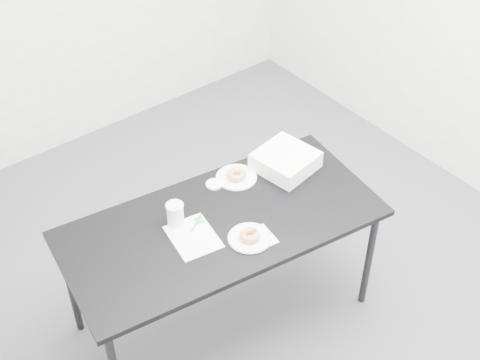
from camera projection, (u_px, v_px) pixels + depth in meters
floor at (229, 289)px, 4.17m from camera, size 4.00×4.00×0.00m
wall_right at (478, 0)px, 4.23m from camera, size 0.02×4.00×2.70m
table at (222, 229)px, 3.56m from camera, size 1.79×1.02×0.77m
scorecard at (193, 237)px, 3.44m from camera, size 0.27×0.32×0.00m
logo_patch at (199, 220)px, 3.53m from camera, size 0.05×0.05×0.00m
pen at (196, 222)px, 3.51m from camera, size 0.12×0.08×0.01m
napkin at (258, 238)px, 3.43m from camera, size 0.18×0.18×0.00m
plate_near at (250, 238)px, 3.42m from camera, size 0.23×0.23×0.01m
donut_near at (250, 235)px, 3.41m from camera, size 0.13×0.13×0.04m
plate_far at (236, 177)px, 3.79m from camera, size 0.23×0.23×0.01m
donut_far at (236, 174)px, 3.78m from camera, size 0.11×0.11×0.04m
coffee_cup at (175, 214)px, 3.47m from camera, size 0.09×0.09×0.13m
cup_lid at (214, 184)px, 3.74m from camera, size 0.09×0.09×0.01m
bakery_box at (286, 161)px, 3.83m from camera, size 0.35×0.35×0.10m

